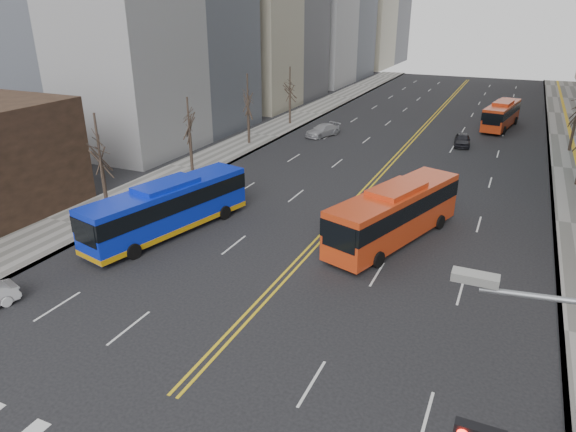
{
  "coord_description": "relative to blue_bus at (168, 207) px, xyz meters",
  "views": [
    {
      "loc": [
        10.69,
        -7.6,
        14.29
      ],
      "look_at": [
        0.55,
        14.81,
        4.11
      ],
      "focal_mm": 32.0,
      "sensor_mm": 36.0,
      "label": 1
    }
  ],
  "objects": [
    {
      "name": "sidewalk_left",
      "position": [
        -6.92,
        27.07,
        -1.8
      ],
      "size": [
        5.0,
        130.0,
        0.15
      ],
      "primitive_type": "cube",
      "color": "slate",
      "rests_on": "ground"
    },
    {
      "name": "centerline",
      "position": [
        9.58,
        37.07,
        -1.87
      ],
      "size": [
        0.55,
        100.0,
        0.01
      ],
      "color": "gold",
      "rests_on": "ground"
    },
    {
      "name": "street_trees",
      "position": [
        2.4,
        16.62,
        3.0
      ],
      "size": [
        35.2,
        47.2,
        7.6
      ],
      "color": "black",
      "rests_on": "ground"
    },
    {
      "name": "blue_bus",
      "position": [
        0.0,
        0.0,
        0.0
      ],
      "size": [
        5.35,
        12.56,
        3.57
      ],
      "color": "#0D26C7",
      "rests_on": "ground"
    },
    {
      "name": "red_bus_near",
      "position": [
        13.99,
        4.94,
        0.2
      ],
      "size": [
        6.32,
        12.08,
        3.73
      ],
      "color": "red",
      "rests_on": "ground"
    },
    {
      "name": "red_bus_far",
      "position": [
        18.24,
        42.81,
        -0.03
      ],
      "size": [
        3.98,
        10.6,
        3.3
      ],
      "color": "red",
      "rests_on": "ground"
    },
    {
      "name": "car_dark_mid",
      "position": [
        15.04,
        31.91,
        -1.2
      ],
      "size": [
        2.05,
        4.13,
        1.35
      ],
      "primitive_type": "imported",
      "rotation": [
        0.0,
        0.0,
        0.12
      ],
      "color": "black",
      "rests_on": "ground"
    },
    {
      "name": "car_silver",
      "position": [
        -0.35,
        29.87,
        -1.19
      ],
      "size": [
        3.48,
        5.11,
        1.37
      ],
      "primitive_type": "imported",
      "rotation": [
        0.0,
        0.0,
        -0.36
      ],
      "color": "#ACACB1",
      "rests_on": "ground"
    },
    {
      "name": "car_dark_far",
      "position": [
        17.92,
        53.62,
        -1.25
      ],
      "size": [
        2.17,
        4.51,
        1.24
      ],
      "primitive_type": "imported",
      "rotation": [
        0.0,
        0.0,
        -0.03
      ],
      "color": "black",
      "rests_on": "ground"
    }
  ]
}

